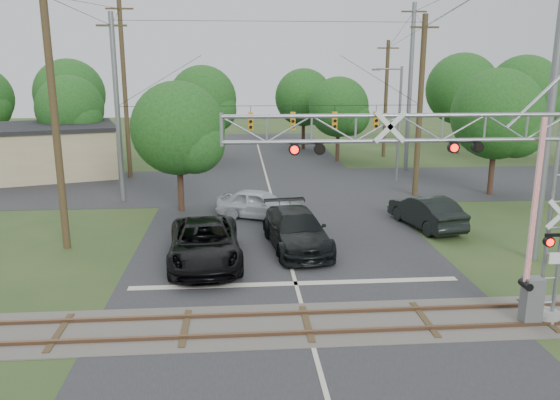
{
  "coord_description": "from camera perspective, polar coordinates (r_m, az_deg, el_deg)",
  "views": [
    {
      "loc": [
        -2.19,
        -14.46,
        8.33
      ],
      "look_at": [
        -0.47,
        7.5,
        2.93
      ],
      "focal_mm": 35.0,
      "sensor_mm": 36.0,
      "label": 1
    }
  ],
  "objects": [
    {
      "name": "railroad_track",
      "position": [
        18.56,
        2.83,
        -12.81
      ],
      "size": [
        90.0,
        3.2,
        0.17
      ],
      "color": "#534E48",
      "rests_on": "ground"
    },
    {
      "name": "road_main",
      "position": [
        25.93,
        0.6,
        -4.95
      ],
      "size": [
        14.0,
        90.0,
        0.02
      ],
      "primitive_type": "cube",
      "color": "#28282A",
      "rests_on": "ground"
    },
    {
      "name": "pickup_black",
      "position": [
        23.87,
        -7.87,
        -4.48
      ],
      "size": [
        3.44,
        6.73,
        1.82
      ],
      "primitive_type": "imported",
      "rotation": [
        0.0,
        0.0,
        0.07
      ],
      "color": "black",
      "rests_on": "ground"
    },
    {
      "name": "streetlight",
      "position": [
        40.85,
        12.13,
        8.33
      ],
      "size": [
        2.23,
        0.23,
        8.36
      ],
      "color": "slate",
      "rests_on": "ground"
    },
    {
      "name": "ground",
      "position": [
        16.83,
        3.72,
        -15.93
      ],
      "size": [
        160.0,
        160.0,
        0.0
      ],
      "primitive_type": "plane",
      "color": "#2A411E",
      "rests_on": "ground"
    },
    {
      "name": "suv_dark",
      "position": [
        29.93,
        15.02,
        -1.17
      ],
      "size": [
        2.92,
        5.48,
        1.72
      ],
      "primitive_type": "imported",
      "rotation": [
        0.0,
        0.0,
        3.36
      ],
      "color": "black",
      "rests_on": "ground"
    },
    {
      "name": "utility_poles",
      "position": [
        36.63,
        3.19,
        10.78
      ],
      "size": [
        24.21,
        29.0,
        13.85
      ],
      "color": "#3D2E1C",
      "rests_on": "ground"
    },
    {
      "name": "traffic_signal_span",
      "position": [
        34.7,
        0.65,
        9.28
      ],
      "size": [
        19.34,
        0.36,
        11.5
      ],
      "color": "slate",
      "rests_on": "ground"
    },
    {
      "name": "sedan_silver",
      "position": [
        30.68,
        -2.16,
        -0.41
      ],
      "size": [
        5.2,
        3.69,
        1.64
      ],
      "primitive_type": "imported",
      "rotation": [
        0.0,
        0.0,
        1.17
      ],
      "color": "silver",
      "rests_on": "ground"
    },
    {
      "name": "treeline",
      "position": [
        48.62,
        0.02,
        10.49
      ],
      "size": [
        57.01,
        29.93,
        9.66
      ],
      "color": "#3D271B",
      "rests_on": "ground"
    },
    {
      "name": "car_dark",
      "position": [
        25.58,
        1.73,
        -3.14
      ],
      "size": [
        3.19,
        6.41,
        1.79
      ],
      "primitive_type": "imported",
      "rotation": [
        0.0,
        0.0,
        0.11
      ],
      "color": "black",
      "rests_on": "ground"
    },
    {
      "name": "road_cross",
      "position": [
        39.41,
        -1.2,
        1.57
      ],
      "size": [
        90.0,
        12.0,
        0.02
      ],
      "primitive_type": "cube",
      "color": "#28282A",
      "rests_on": "ground"
    },
    {
      "name": "crossing_gantry",
      "position": [
        17.86,
        18.4,
        1.72
      ],
      "size": [
        11.26,
        1.0,
        7.83
      ],
      "color": "gray",
      "rests_on": "ground"
    }
  ]
}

